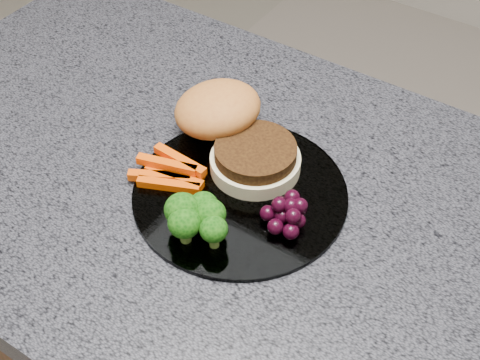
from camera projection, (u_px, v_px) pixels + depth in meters
name	position (u px, v px, depth m)	size (l,w,h in m)	color
countertop	(285.00, 226.00, 0.80)	(1.20, 0.60, 0.04)	#484952
plate	(240.00, 193.00, 0.81)	(0.26, 0.26, 0.01)	white
burger	(231.00, 129.00, 0.84)	(0.20, 0.16, 0.06)	beige
carrot_sticks	(171.00, 172.00, 0.82)	(0.09, 0.07, 0.02)	#ED4C03
broccoli	(196.00, 216.00, 0.74)	(0.08, 0.07, 0.05)	olive
grape_bunch	(287.00, 213.00, 0.76)	(0.06, 0.06, 0.03)	black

